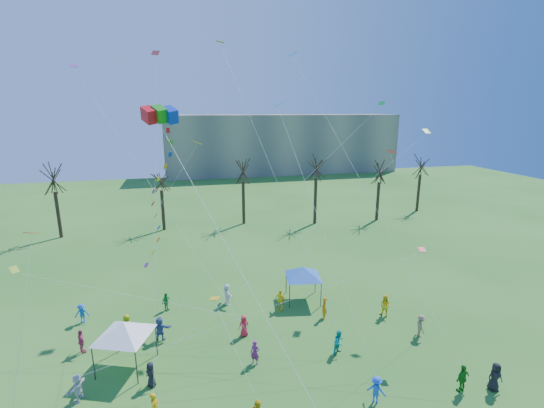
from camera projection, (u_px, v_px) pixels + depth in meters
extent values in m
cube|color=gray|center=(282.00, 144.00, 100.38)|extent=(60.00, 14.00, 15.00)
cylinder|color=black|center=(58.00, 215.00, 49.06)|extent=(0.44, 0.44, 6.11)
cylinder|color=black|center=(163.00, 210.00, 52.24)|extent=(0.44, 0.44, 5.62)
cylinder|color=black|center=(244.00, 203.00, 55.07)|extent=(0.44, 0.44, 6.34)
cylinder|color=black|center=(315.00, 201.00, 55.05)|extent=(0.44, 0.44, 6.77)
cylinder|color=black|center=(378.00, 201.00, 56.92)|extent=(0.44, 0.44, 5.82)
cylinder|color=black|center=(418.00, 193.00, 62.12)|extent=(0.44, 0.44, 6.01)
cube|color=red|center=(149.00, 115.00, 22.65)|extent=(1.01, 1.39, 1.20)
cube|color=#138C12|center=(160.00, 115.00, 22.79)|extent=(1.01, 1.39, 1.20)
cube|color=#0E2DB4|center=(170.00, 115.00, 22.93)|extent=(1.01, 1.39, 1.20)
cylinder|color=white|center=(237.00, 264.00, 19.30)|extent=(0.02, 0.02, 19.49)
cylinder|color=#3F3F44|center=(93.00, 363.00, 23.34)|extent=(0.10, 0.10, 2.28)
cylinder|color=#3F3F44|center=(137.00, 367.00, 22.97)|extent=(0.10, 0.10, 2.28)
cylinder|color=#3F3F44|center=(117.00, 337.00, 26.05)|extent=(0.10, 0.10, 2.28)
cylinder|color=#3F3F44|center=(156.00, 340.00, 25.69)|extent=(0.10, 0.10, 2.28)
pyramid|color=white|center=(124.00, 329.00, 24.12)|extent=(4.05, 4.05, 0.98)
cylinder|color=#3F3F44|center=(289.00, 296.00, 31.86)|extent=(0.08, 0.08, 2.17)
cylinder|color=#3F3F44|center=(321.00, 295.00, 32.04)|extent=(0.08, 0.08, 2.17)
cylinder|color=#3F3F44|center=(286.00, 282.00, 34.46)|extent=(0.08, 0.08, 2.17)
cylinder|color=#3F3F44|center=(315.00, 281.00, 34.64)|extent=(0.08, 0.08, 2.17)
pyramid|color=blue|center=(303.00, 272.00, 32.87)|extent=(4.07, 4.07, 0.93)
imported|color=#DBA10B|center=(155.00, 407.00, 20.24)|extent=(0.60, 0.74, 1.74)
imported|color=blue|center=(376.00, 390.00, 21.58)|extent=(1.21, 1.15, 1.65)
imported|color=#21811C|center=(463.00, 378.00, 22.42)|extent=(1.11, 0.67, 1.77)
imported|color=silver|center=(78.00, 388.00, 21.72)|extent=(1.10, 1.62, 1.68)
imported|color=black|center=(151.00, 374.00, 22.87)|extent=(0.84, 0.94, 1.60)
imported|color=#84216A|center=(255.00, 353.00, 24.86)|extent=(0.73, 0.67, 1.67)
imported|color=#0B9C98|center=(339.00, 342.00, 25.98)|extent=(1.05, 0.98, 1.71)
imported|color=#90754E|center=(421.00, 326.00, 27.90)|extent=(0.88, 1.22, 1.70)
imported|color=#C9436C|center=(81.00, 341.00, 25.99)|extent=(0.86, 1.10, 1.74)
imported|color=#465899|center=(160.00, 329.00, 27.45)|extent=(1.75, 0.91, 1.81)
imported|color=red|center=(244.00, 326.00, 27.97)|extent=(0.92, 0.72, 1.65)
imported|color=orange|center=(324.00, 308.00, 30.33)|extent=(0.70, 0.79, 1.80)
imported|color=yellow|center=(385.00, 306.00, 30.57)|extent=(1.06, 1.12, 1.83)
imported|color=blue|center=(82.00, 313.00, 29.69)|extent=(1.05, 0.62, 1.60)
imported|color=green|center=(166.00, 302.00, 31.52)|extent=(0.89, 0.96, 1.58)
imported|color=white|center=(227.00, 294.00, 32.52)|extent=(0.83, 1.78, 1.85)
imported|color=yellow|center=(280.00, 300.00, 31.57)|extent=(1.02, 1.10, 1.81)
imported|color=black|center=(495.00, 377.00, 22.53)|extent=(0.94, 0.68, 1.79)
imported|color=#D2DF17|center=(127.00, 325.00, 27.90)|extent=(1.71, 1.10, 1.76)
cube|color=red|center=(31.00, 233.00, 19.59)|extent=(0.64, 0.72, 0.23)
cylinder|color=white|center=(21.00, 332.00, 18.63)|extent=(0.01, 0.01, 9.44)
cube|color=#F52891|center=(155.00, 53.00, 25.32)|extent=(0.61, 0.70, 0.22)
cylinder|color=white|center=(155.00, 207.00, 22.73)|extent=(0.01, 0.01, 20.96)
cube|color=gold|center=(215.00, 298.00, 22.83)|extent=(0.75, 0.71, 0.15)
cylinder|color=white|center=(235.00, 348.00, 21.29)|extent=(0.01, 0.01, 6.14)
cube|color=#1A8DC4|center=(278.00, 105.00, 27.40)|extent=(0.59, 0.50, 0.35)
cylinder|color=white|center=(321.00, 227.00, 24.44)|extent=(0.01, 0.01, 18.84)
cube|color=blue|center=(293.00, 54.00, 32.07)|extent=(0.81, 0.75, 0.41)
cylinder|color=white|center=(363.00, 184.00, 27.20)|extent=(0.01, 0.01, 26.20)
cube|color=red|center=(422.00, 250.00, 25.93)|extent=(0.61, 0.71, 0.14)
cylinder|color=white|center=(265.00, 309.00, 23.77)|extent=(0.01, 0.01, 22.88)
cube|color=#8AEA37|center=(426.00, 131.00, 31.35)|extent=(0.51, 0.59, 0.37)
cylinder|color=white|center=(310.00, 230.00, 27.05)|extent=(0.01, 0.01, 26.86)
cube|color=purple|center=(73.00, 66.00, 31.53)|extent=(0.84, 0.93, 0.30)
cylinder|color=white|center=(153.00, 189.00, 28.14)|extent=(0.01, 0.01, 26.58)
cube|color=orange|center=(220.00, 42.00, 34.64)|extent=(0.83, 0.66, 0.20)
cylinder|color=white|center=(271.00, 168.00, 30.26)|extent=(0.01, 0.01, 26.83)
cube|color=#CF2246|center=(392.00, 152.00, 24.38)|extent=(0.85, 0.81, 0.28)
cylinder|color=white|center=(407.00, 242.00, 26.09)|extent=(0.01, 0.01, 12.46)
cube|color=yellow|center=(197.00, 142.00, 25.93)|extent=(0.73, 0.65, 0.29)
cylinder|color=white|center=(139.00, 239.00, 25.91)|extent=(0.01, 0.01, 15.14)
cube|color=#169BA9|center=(382.00, 103.00, 34.72)|extent=(0.70, 0.77, 0.33)
cylinder|color=white|center=(284.00, 200.00, 31.03)|extent=(0.01, 0.01, 26.38)
cube|color=#9EC72E|center=(14.00, 270.00, 25.64)|extent=(0.72, 0.74, 0.37)
cylinder|color=white|center=(134.00, 296.00, 26.75)|extent=(0.01, 0.01, 15.99)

